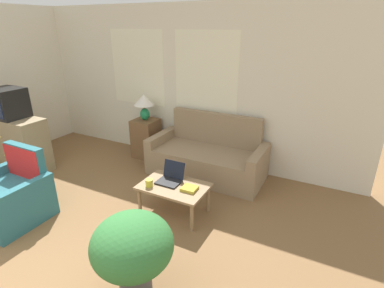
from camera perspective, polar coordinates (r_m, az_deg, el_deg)
name	(u,v)px	position (r m, az deg, el deg)	size (l,w,h in m)	color
wall_back	(175,85)	(5.25, -3.30, 11.22)	(6.39, 0.06, 2.60)	silver
couch	(208,158)	(4.82, 3.11, -2.61)	(1.81, 0.84, 0.95)	#937A5B
armchair	(12,198)	(4.38, -31.11, -8.76)	(0.83, 0.76, 0.88)	#2D6B75
tv_dresser	(17,143)	(5.75, -30.42, 0.17)	(1.15, 0.47, 0.89)	#998460
television	(7,103)	(5.57, -31.76, 6.64)	(0.52, 0.45, 0.47)	black
side_table	(146,138)	(5.50, -8.70, 1.10)	(0.42, 0.42, 0.70)	brown
table_lamp	(144,103)	(5.30, -9.10, 7.80)	(0.36, 0.36, 0.46)	#1E8451
coffee_table	(174,189)	(3.81, -3.46, -8.50)	(0.85, 0.56, 0.40)	#8E704C
laptop	(171,177)	(3.86, -4.09, -6.35)	(0.30, 0.29, 0.24)	black
cup_navy	(149,183)	(3.78, -8.16, -7.34)	(0.09, 0.09, 0.09)	gold
book_red	(189,188)	(3.68, -0.49, -8.47)	(0.19, 0.18, 0.04)	gold
potted_plant	(133,248)	(2.76, -11.25, -18.79)	(0.72, 0.72, 0.79)	#4C4C4C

